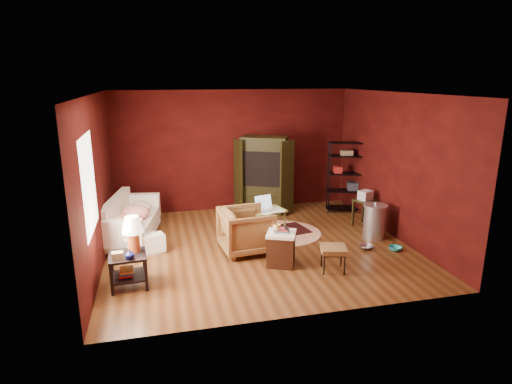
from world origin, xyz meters
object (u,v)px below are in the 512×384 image
sofa (131,223)px  hamper (281,248)px  wire_shelving (346,174)px  tv_armoire (264,173)px  armchair (246,228)px  laptop_desk (267,213)px  side_table (130,245)px

sofa → hamper: (2.49, -1.70, -0.06)m
sofa → wire_shelving: (4.79, 0.81, 0.54)m
tv_armoire → sofa: bearing=-133.4°
armchair → laptop_desk: (0.55, 0.61, 0.06)m
sofa → wire_shelving: size_ratio=1.13×
side_table → wire_shelving: size_ratio=0.65×
tv_armoire → wire_shelving: (1.86, -0.41, -0.02)m
sofa → side_table: bearing=165.5°
armchair → wire_shelving: (2.76, 1.83, 0.46)m
hamper → wire_shelving: 3.46m
tv_armoire → armchair: bearing=-88.0°
sofa → tv_armoire: (2.94, 1.22, 0.56)m
sofa → side_table: (0.08, -1.85, 0.28)m
sofa → laptop_desk: laptop_desk is taller
armchair → side_table: (-1.95, -0.83, 0.20)m
side_table → hamper: side_table is taller
sofa → hamper: bearing=-141.2°
laptop_desk → armchair: bearing=-147.8°
sofa → wire_shelving: wire_shelving is taller
side_table → wire_shelving: bearing=29.4°
sofa → armchair: size_ratio=2.10×
side_table → hamper: (2.41, 0.15, -0.34)m
sofa → hamper: size_ratio=2.82×
sofa → armchair: armchair is taller
side_table → tv_armoire: tv_armoire is taller
hamper → laptop_desk: 1.31m
sofa → tv_armoire: size_ratio=1.05×
tv_armoire → side_table: bearing=-108.9°
armchair → wire_shelving: bearing=-61.8°
side_table → hamper: 2.44m
hamper → laptop_desk: laptop_desk is taller
tv_armoire → wire_shelving: 1.90m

